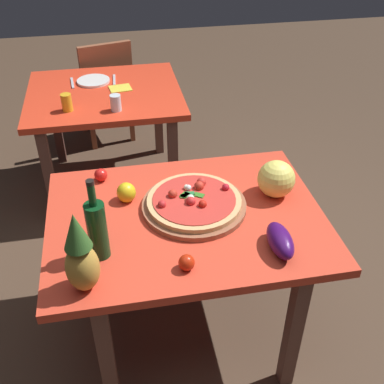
{
  "coord_description": "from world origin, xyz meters",
  "views": [
    {
      "loc": [
        -0.26,
        -1.54,
        1.98
      ],
      "look_at": [
        0.04,
        0.1,
        0.77
      ],
      "focal_mm": 43.72,
      "sensor_mm": 36.0,
      "label": 1
    }
  ],
  "objects_px": {
    "pizza": "(194,200)",
    "drinking_glass_juice": "(67,102)",
    "pizza_board": "(194,206)",
    "knife_utensil": "(114,80)",
    "napkin_folded": "(120,88)",
    "tomato_near_board": "(187,263)",
    "tomato_at_corner": "(101,175)",
    "melon": "(276,179)",
    "bell_pepper": "(126,193)",
    "display_table": "(186,231)",
    "wine_bottle": "(97,229)",
    "pineapple_left": "(81,256)",
    "drinking_glass_water": "(116,103)",
    "background_table": "(106,106)",
    "dining_chair": "(105,86)",
    "eggplant": "(280,241)",
    "dinner_plate": "(93,81)",
    "fork_utensil": "(72,83)"
  },
  "relations": [
    {
      "from": "pineapple_left",
      "to": "knife_utensil",
      "type": "height_order",
      "value": "pineapple_left"
    },
    {
      "from": "pizza",
      "to": "knife_utensil",
      "type": "distance_m",
      "value": 1.51
    },
    {
      "from": "wine_bottle",
      "to": "display_table",
      "type": "bearing_deg",
      "value": 25.71
    },
    {
      "from": "fork_utensil",
      "to": "bell_pepper",
      "type": "bearing_deg",
      "value": -83.95
    },
    {
      "from": "eggplant",
      "to": "dinner_plate",
      "type": "xyz_separation_m",
      "value": [
        -0.69,
        1.81,
        -0.04
      ]
    },
    {
      "from": "knife_utensil",
      "to": "tomato_at_corner",
      "type": "bearing_deg",
      "value": -93.41
    },
    {
      "from": "pizza",
      "to": "drinking_glass_juice",
      "type": "bearing_deg",
      "value": 117.82
    },
    {
      "from": "dining_chair",
      "to": "napkin_folded",
      "type": "distance_m",
      "value": 0.69
    },
    {
      "from": "pineapple_left",
      "to": "melon",
      "type": "xyz_separation_m",
      "value": [
        0.84,
        0.41,
        -0.07
      ]
    },
    {
      "from": "pizza",
      "to": "napkin_folded",
      "type": "xyz_separation_m",
      "value": [
        -0.24,
        1.34,
        -0.04
      ]
    },
    {
      "from": "background_table",
      "to": "melon",
      "type": "bearing_deg",
      "value": -60.68
    },
    {
      "from": "pineapple_left",
      "to": "pizza_board",
      "type": "bearing_deg",
      "value": 39.25
    },
    {
      "from": "tomato_near_board",
      "to": "display_table",
      "type": "bearing_deg",
      "value": 80.48
    },
    {
      "from": "wine_bottle",
      "to": "tomato_at_corner",
      "type": "bearing_deg",
      "value": 88.09
    },
    {
      "from": "display_table",
      "to": "drinking_glass_juice",
      "type": "bearing_deg",
      "value": 114.93
    },
    {
      "from": "pineapple_left",
      "to": "tomato_at_corner",
      "type": "xyz_separation_m",
      "value": [
        0.07,
        0.67,
        -0.12
      ]
    },
    {
      "from": "tomato_at_corner",
      "to": "fork_utensil",
      "type": "height_order",
      "value": "tomato_at_corner"
    },
    {
      "from": "melon",
      "to": "dinner_plate",
      "type": "distance_m",
      "value": 1.66
    },
    {
      "from": "wine_bottle",
      "to": "knife_utensil",
      "type": "bearing_deg",
      "value": 85.34
    },
    {
      "from": "tomato_near_board",
      "to": "napkin_folded",
      "type": "relative_size",
      "value": 0.45
    },
    {
      "from": "melon",
      "to": "bell_pepper",
      "type": "xyz_separation_m",
      "value": [
        -0.66,
        0.08,
        -0.04
      ]
    },
    {
      "from": "pizza_board",
      "to": "napkin_folded",
      "type": "relative_size",
      "value": 3.25
    },
    {
      "from": "pizza_board",
      "to": "knife_utensil",
      "type": "relative_size",
      "value": 2.53
    },
    {
      "from": "pizza",
      "to": "knife_utensil",
      "type": "xyz_separation_m",
      "value": [
        -0.27,
        1.49,
        -0.04
      ]
    },
    {
      "from": "display_table",
      "to": "knife_utensil",
      "type": "height_order",
      "value": "knife_utensil"
    },
    {
      "from": "eggplant",
      "to": "tomato_at_corner",
      "type": "xyz_separation_m",
      "value": [
        -0.67,
        0.61,
        -0.01
      ]
    },
    {
      "from": "pizza_board",
      "to": "eggplant",
      "type": "xyz_separation_m",
      "value": [
        0.28,
        -0.32,
        0.03
      ]
    },
    {
      "from": "pizza",
      "to": "melon",
      "type": "distance_m",
      "value": 0.38
    },
    {
      "from": "tomato_near_board",
      "to": "drinking_glass_juice",
      "type": "distance_m",
      "value": 1.51
    },
    {
      "from": "display_table",
      "to": "fork_utensil",
      "type": "xyz_separation_m",
      "value": [
        -0.5,
        1.54,
        0.09
      ]
    },
    {
      "from": "pizza_board",
      "to": "bell_pepper",
      "type": "distance_m",
      "value": 0.31
    },
    {
      "from": "wine_bottle",
      "to": "drinking_glass_juice",
      "type": "bearing_deg",
      "value": 96.96
    },
    {
      "from": "melon",
      "to": "dining_chair",
      "type": "bearing_deg",
      "value": 110.16
    },
    {
      "from": "pizza_board",
      "to": "pineapple_left",
      "type": "bearing_deg",
      "value": -140.75
    },
    {
      "from": "tomato_at_corner",
      "to": "napkin_folded",
      "type": "distance_m",
      "value": 1.07
    },
    {
      "from": "tomato_at_corner",
      "to": "napkin_folded",
      "type": "bearing_deg",
      "value": 81.68
    },
    {
      "from": "tomato_near_board",
      "to": "tomato_at_corner",
      "type": "bearing_deg",
      "value": 114.51
    },
    {
      "from": "background_table",
      "to": "napkin_folded",
      "type": "xyz_separation_m",
      "value": [
        0.11,
        0.02,
        0.1
      ]
    },
    {
      "from": "tomato_near_board",
      "to": "knife_utensil",
      "type": "bearing_deg",
      "value": 95.34
    },
    {
      "from": "napkin_folded",
      "to": "pizza_board",
      "type": "bearing_deg",
      "value": -79.96
    },
    {
      "from": "dining_chair",
      "to": "knife_utensil",
      "type": "xyz_separation_m",
      "value": [
        0.07,
        -0.5,
        0.24
      ]
    },
    {
      "from": "pizza_board",
      "to": "drinking_glass_water",
      "type": "height_order",
      "value": "drinking_glass_water"
    },
    {
      "from": "pizza",
      "to": "tomato_near_board",
      "type": "xyz_separation_m",
      "value": [
        -0.1,
        -0.36,
        -0.01
      ]
    },
    {
      "from": "pizza",
      "to": "tomato_near_board",
      "type": "distance_m",
      "value": 0.37
    },
    {
      "from": "drinking_glass_juice",
      "to": "dining_chair",
      "type": "bearing_deg",
      "value": 75.85
    },
    {
      "from": "pizza_board",
      "to": "background_table",
      "type": "bearing_deg",
      "value": 104.66
    },
    {
      "from": "wine_bottle",
      "to": "napkin_folded",
      "type": "xyz_separation_m",
      "value": [
        0.17,
        1.57,
        -0.13
      ]
    },
    {
      "from": "eggplant",
      "to": "pizza",
      "type": "bearing_deg",
      "value": 130.66
    },
    {
      "from": "pineapple_left",
      "to": "tomato_near_board",
      "type": "xyz_separation_m",
      "value": [
        0.37,
        0.02,
        -0.12
      ]
    },
    {
      "from": "pizza",
      "to": "bell_pepper",
      "type": "height_order",
      "value": "bell_pepper"
    }
  ]
}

